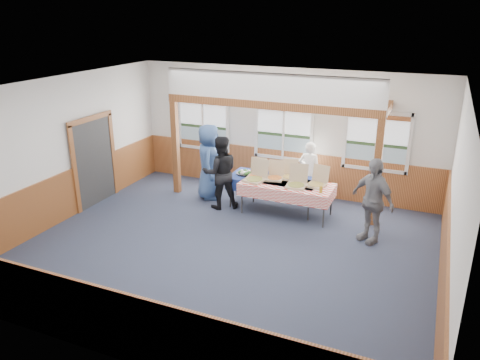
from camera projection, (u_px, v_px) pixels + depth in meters
name	position (u px, v px, depth m)	size (l,w,h in m)	color
floor	(227.00, 248.00, 9.43)	(8.00, 8.00, 0.00)	#2B3247
ceiling	(225.00, 88.00, 8.33)	(8.00, 8.00, 0.00)	white
wall_back	(284.00, 131.00, 11.90)	(8.00, 8.00, 0.00)	silver
wall_front	(109.00, 257.00, 5.86)	(8.00, 8.00, 0.00)	silver
wall_left	(63.00, 149.00, 10.36)	(8.00, 8.00, 0.00)	silver
wall_right	(456.00, 206.00, 7.39)	(8.00, 8.00, 0.00)	silver
wainscot_back	(283.00, 171.00, 12.24)	(7.98, 0.05, 1.10)	brown
wainscot_front	(118.00, 325.00, 6.24)	(7.98, 0.05, 1.10)	brown
wainscot_left	(70.00, 193.00, 10.72)	(0.05, 6.98, 1.10)	brown
wainscot_right	(444.00, 264.00, 7.76)	(0.05, 6.98, 1.10)	brown
cased_opening	(94.00, 162.00, 11.31)	(0.06, 1.30, 2.10)	#2E2E2E
window_left	(203.00, 121.00, 12.69)	(1.56, 0.10, 1.46)	silver
window_mid	(284.00, 129.00, 11.83)	(1.56, 0.10, 1.46)	silver
window_right	(377.00, 138.00, 10.98)	(1.56, 0.10, 1.46)	silver
post_left	(176.00, 148.00, 11.93)	(0.15, 0.15, 2.40)	brown
post_right	(377.00, 173.00, 10.07)	(0.15, 0.15, 2.40)	brown
cross_beam	(269.00, 105.00, 10.56)	(5.15, 0.18, 0.18)	brown
table_left	(274.00, 180.00, 11.10)	(2.31, 1.79, 0.76)	#2E2E2E
table_right	(287.00, 186.00, 10.74)	(2.28, 1.46, 0.76)	#2E2E2E
pizza_box_a	(256.00, 175.00, 11.11)	(0.43, 0.51, 0.43)	tan
pizza_box_b	(290.00, 175.00, 11.07)	(0.46, 0.52, 0.41)	tan
pizza_box_c	(255.00, 178.00, 10.89)	(0.53, 0.60, 0.47)	tan
pizza_box_d	(275.00, 176.00, 11.00)	(0.44, 0.51, 0.41)	tan
pizza_box_e	(296.00, 183.00, 10.54)	(0.47, 0.56, 0.47)	tan
pizza_box_f	(317.00, 183.00, 10.58)	(0.48, 0.55, 0.43)	tan
veggie_tray	(245.00, 173.00, 11.35)	(0.41, 0.41, 0.09)	black
drink_glass	(321.00, 190.00, 10.17)	(0.07, 0.07, 0.15)	olive
woman_white	(309.00, 171.00, 11.54)	(0.55, 0.36, 1.51)	white
woman_black	(220.00, 173.00, 11.07)	(0.86, 0.67, 1.77)	black
man_blue	(209.00, 162.00, 11.65)	(0.93, 0.61, 1.90)	#38578C
person_grey	(372.00, 200.00, 9.43)	(1.05, 0.44, 1.79)	gray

